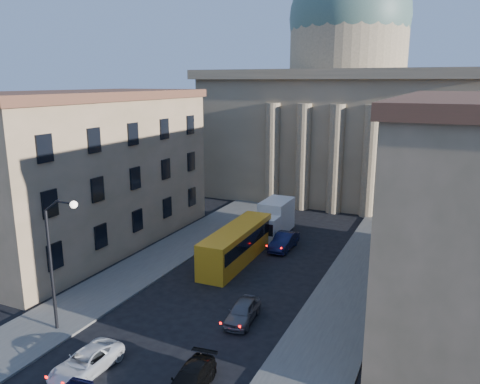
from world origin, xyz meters
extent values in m
cube|color=#52504B|center=(-8.50, 18.00, 0.07)|extent=(5.00, 60.00, 0.15)
cube|color=#52504B|center=(8.50, 18.00, 0.07)|extent=(5.00, 60.00, 0.15)
cube|color=#826E50|center=(0.00, 56.00, 8.00)|extent=(34.00, 26.00, 16.00)
cube|color=#826E50|center=(0.00, 56.00, 16.40)|extent=(35.50, 27.50, 1.20)
cylinder|color=#826E50|center=(0.00, 56.00, 20.00)|extent=(16.00, 16.00, 8.00)
sphere|color=#4F6B5F|center=(0.00, 56.00, 24.00)|extent=(16.40, 16.40, 16.40)
cube|color=#826E50|center=(-21.00, 54.00, 5.50)|extent=(13.00, 13.00, 11.00)
cone|color=brown|center=(-21.00, 54.00, 13.00)|extent=(26.02, 26.02, 4.00)
cylinder|color=#826E50|center=(-6.00, 42.80, 6.50)|extent=(1.80, 1.80, 13.00)
cylinder|color=#826E50|center=(-2.00, 42.80, 6.50)|extent=(1.80, 1.80, 13.00)
cylinder|color=#826E50|center=(2.00, 42.80, 6.50)|extent=(1.80, 1.80, 13.00)
cylinder|color=#826E50|center=(6.00, 42.80, 6.50)|extent=(1.80, 1.80, 13.00)
cube|color=tan|center=(-17.00, 22.00, 7.00)|extent=(11.00, 26.00, 14.00)
cube|color=brown|center=(-17.00, 22.00, 14.30)|extent=(11.60, 26.60, 0.80)
cylinder|color=black|center=(-7.50, 8.00, 4.00)|extent=(0.20, 0.20, 8.00)
cylinder|color=black|center=(-6.95, 8.00, 8.35)|extent=(1.30, 0.12, 0.96)
cylinder|color=black|center=(-5.95, 8.00, 8.65)|extent=(1.30, 0.12, 0.12)
sphere|color=white|center=(-5.20, 8.00, 8.60)|extent=(0.44, 0.44, 0.44)
imported|color=white|center=(-2.61, 5.31, 0.62)|extent=(2.19, 4.52, 1.24)
imported|color=black|center=(3.38, 6.29, 0.62)|extent=(2.20, 4.42, 1.23)
imported|color=#54555A|center=(2.86, 14.02, 0.68)|extent=(1.98, 4.14, 1.37)
imported|color=black|center=(0.80, 28.18, 0.76)|extent=(1.67, 4.66, 1.53)
cube|color=orange|center=(-1.99, 23.54, 1.55)|extent=(2.73, 11.03, 3.09)
cube|color=black|center=(-1.99, 23.54, 2.05)|extent=(2.78, 10.43, 1.10)
cylinder|color=black|center=(-2.90, 19.53, 0.50)|extent=(0.32, 1.00, 1.00)
cylinder|color=black|center=(-0.91, 19.57, 0.50)|extent=(0.32, 1.00, 1.00)
cylinder|color=black|center=(-3.07, 27.51, 0.50)|extent=(0.32, 1.00, 1.00)
cylinder|color=black|center=(-1.08, 27.55, 0.50)|extent=(0.32, 1.00, 1.00)
cube|color=silver|center=(-1.56, 29.59, 1.29)|extent=(2.47, 2.57, 2.57)
cube|color=black|center=(-1.56, 28.36, 1.61)|extent=(2.36, 0.13, 1.18)
cube|color=silver|center=(-1.56, 32.49, 1.87)|extent=(2.58, 4.50, 3.32)
cylinder|color=black|center=(-2.63, 29.16, 0.48)|extent=(0.30, 0.96, 0.96)
cylinder|color=black|center=(-0.49, 29.17, 0.48)|extent=(0.30, 0.96, 0.96)
cylinder|color=black|center=(-2.63, 33.45, 0.48)|extent=(0.30, 0.96, 0.96)
cylinder|color=black|center=(-0.49, 33.45, 0.48)|extent=(0.30, 0.96, 0.96)
camera|label=1|loc=(14.46, -11.83, 15.58)|focal=35.00mm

